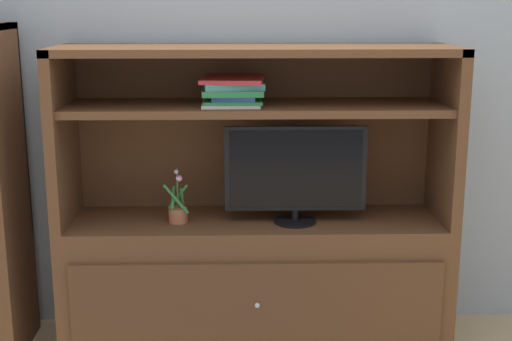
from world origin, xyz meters
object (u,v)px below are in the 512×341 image
media_console (256,252)px  potted_plant (178,212)px  tv_monitor (296,172)px  magazine_stack (233,90)px

media_console → potted_plant: size_ratio=7.08×
tv_monitor → media_console: bearing=160.0°
media_console → magazine_stack: size_ratio=5.31×
media_console → magazine_stack: 0.80m
media_console → potted_plant: (-0.37, -0.05, 0.22)m
potted_plant → magazine_stack: magazine_stack is taller
tv_monitor → magazine_stack: 0.48m
media_console → potted_plant: media_console is taller
media_console → tv_monitor: (0.18, -0.07, 0.42)m
media_console → magazine_stack: bearing=-177.8°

